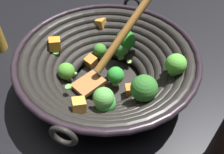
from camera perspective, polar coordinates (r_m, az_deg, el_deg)
name	(u,v)px	position (r m, az deg, el deg)	size (l,w,h in m)	color
ground_plane	(108,83)	(0.64, -1.04, -1.49)	(4.00, 4.00, 0.00)	black
wok	(108,64)	(0.59, -0.99, 2.97)	(0.43, 0.43, 0.23)	black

